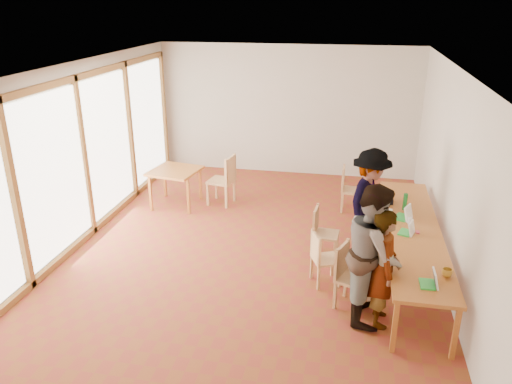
# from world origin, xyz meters

# --- Properties ---
(ground) EXTENTS (8.00, 8.00, 0.00)m
(ground) POSITION_xyz_m (0.00, 0.00, 0.00)
(ground) COLOR maroon
(ground) RESTS_ON ground
(wall_back) EXTENTS (6.00, 0.10, 3.00)m
(wall_back) POSITION_xyz_m (0.00, 4.00, 1.50)
(wall_back) COLOR beige
(wall_back) RESTS_ON ground
(wall_front) EXTENTS (6.00, 0.10, 3.00)m
(wall_front) POSITION_xyz_m (0.00, -4.00, 1.50)
(wall_front) COLOR beige
(wall_front) RESTS_ON ground
(wall_right) EXTENTS (0.10, 8.00, 3.00)m
(wall_right) POSITION_xyz_m (3.00, 0.00, 1.50)
(wall_right) COLOR beige
(wall_right) RESTS_ON ground
(window_wall) EXTENTS (0.10, 8.00, 3.00)m
(window_wall) POSITION_xyz_m (-2.96, 0.00, 1.50)
(window_wall) COLOR white
(window_wall) RESTS_ON ground
(ceiling) EXTENTS (6.00, 8.00, 0.04)m
(ceiling) POSITION_xyz_m (0.00, 0.00, 3.02)
(ceiling) COLOR white
(ceiling) RESTS_ON wall_back
(communal_table) EXTENTS (0.80, 4.00, 0.75)m
(communal_table) POSITION_xyz_m (2.50, -0.36, 0.70)
(communal_table) COLOR #BC6D29
(communal_table) RESTS_ON ground
(side_table) EXTENTS (0.90, 0.90, 0.75)m
(side_table) POSITION_xyz_m (-1.91, 1.54, 0.67)
(side_table) COLOR #BC6D29
(side_table) RESTS_ON ground
(chair_near) EXTENTS (0.54, 0.54, 0.48)m
(chair_near) POSITION_xyz_m (1.58, -1.40, 0.55)
(chair_near) COLOR #E2B171
(chair_near) RESTS_ON ground
(chair_mid) EXTENTS (0.50, 0.50, 0.43)m
(chair_mid) POSITION_xyz_m (1.19, -0.93, 0.50)
(chair_mid) COLOR #E2B171
(chair_mid) RESTS_ON ground
(chair_far) EXTENTS (0.43, 0.43, 0.45)m
(chair_far) POSITION_xyz_m (1.12, -0.09, 0.52)
(chair_far) COLOR #E2B171
(chair_far) RESTS_ON ground
(chair_empty) EXTENTS (0.42, 0.42, 0.47)m
(chair_empty) POSITION_xyz_m (1.49, 1.93, 0.54)
(chair_empty) COLOR #E2B171
(chair_empty) RESTS_ON ground
(chair_spare) EXTENTS (0.55, 0.55, 0.54)m
(chair_spare) POSITION_xyz_m (-0.93, 1.77, 0.63)
(chair_spare) COLOR #E2B171
(chair_spare) RESTS_ON ground
(person_near) EXTENTS (0.40, 0.59, 1.58)m
(person_near) POSITION_xyz_m (2.02, -1.71, 0.79)
(person_near) COLOR gray
(person_near) RESTS_ON ground
(person_mid) EXTENTS (0.73, 0.92, 1.85)m
(person_mid) POSITION_xyz_m (1.88, -1.59, 0.93)
(person_mid) COLOR gray
(person_mid) RESTS_ON ground
(person_far) EXTENTS (1.02, 1.29, 1.74)m
(person_far) POSITION_xyz_m (1.87, 0.33, 0.87)
(person_far) COLOR gray
(person_far) RESTS_ON ground
(laptop_near) EXTENTS (0.21, 0.24, 0.20)m
(laptop_near) POSITION_xyz_m (2.56, -1.95, 0.81)
(laptop_near) COLOR green
(laptop_near) RESTS_ON communal_table
(laptop_mid) EXTENTS (0.27, 0.28, 0.20)m
(laptop_mid) POSITION_xyz_m (2.41, -0.56, 0.80)
(laptop_mid) COLOR green
(laptop_mid) RESTS_ON communal_table
(laptop_far) EXTENTS (0.32, 0.34, 0.23)m
(laptop_far) POSITION_xyz_m (2.40, -0.02, 0.81)
(laptop_far) COLOR green
(laptop_far) RESTS_ON communal_table
(yellow_mug) EXTENTS (0.17, 0.17, 0.10)m
(yellow_mug) POSITION_xyz_m (2.78, -1.69, 0.80)
(yellow_mug) COLOR gold
(yellow_mug) RESTS_ON communal_table
(green_bottle) EXTENTS (0.07, 0.07, 0.28)m
(green_bottle) POSITION_xyz_m (2.43, 0.35, 0.89)
(green_bottle) COLOR #1D7D2F
(green_bottle) RESTS_ON communal_table
(clear_glass) EXTENTS (0.07, 0.07, 0.09)m
(clear_glass) POSITION_xyz_m (2.47, -0.17, 0.80)
(clear_glass) COLOR silver
(clear_glass) RESTS_ON communal_table
(condiment_cup) EXTENTS (0.08, 0.08, 0.06)m
(condiment_cup) POSITION_xyz_m (2.20, 0.18, 0.78)
(condiment_cup) COLOR white
(condiment_cup) RESTS_ON communal_table
(pink_phone) EXTENTS (0.05, 0.10, 0.01)m
(pink_phone) POSITION_xyz_m (2.55, -0.48, 0.76)
(pink_phone) COLOR #C7334C
(pink_phone) RESTS_ON communal_table
(black_pouch) EXTENTS (0.16, 0.26, 0.09)m
(black_pouch) POSITION_xyz_m (2.18, 0.63, 0.80)
(black_pouch) COLOR black
(black_pouch) RESTS_ON communal_table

